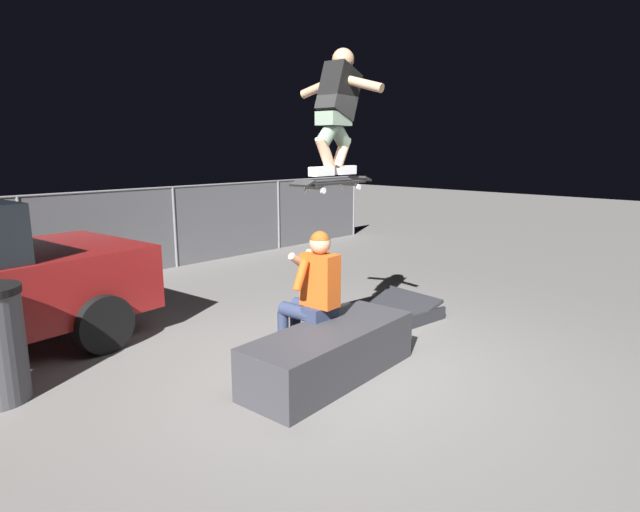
{
  "coord_description": "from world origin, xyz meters",
  "views": [
    {
      "loc": [
        -3.52,
        -2.97,
        2.04
      ],
      "look_at": [
        -0.1,
        0.29,
        1.06
      ],
      "focal_mm": 29.31,
      "sensor_mm": 36.0,
      "label": 1
    }
  ],
  "objects_px": {
    "ledge_box_main": "(331,353)",
    "skater_airborne": "(337,106)",
    "skateboard": "(333,183)",
    "kicker_ramp": "(390,313)",
    "person_sitting_on_ledge": "(312,290)"
  },
  "relations": [
    {
      "from": "skater_airborne",
      "to": "ledge_box_main",
      "type": "bearing_deg",
      "value": -144.06
    },
    {
      "from": "person_sitting_on_ledge",
      "to": "kicker_ramp",
      "type": "distance_m",
      "value": 1.76
    },
    {
      "from": "skateboard",
      "to": "kicker_ramp",
      "type": "distance_m",
      "value": 2.24
    },
    {
      "from": "kicker_ramp",
      "to": "skateboard",
      "type": "bearing_deg",
      "value": -166.29
    },
    {
      "from": "ledge_box_main",
      "to": "kicker_ramp",
      "type": "height_order",
      "value": "ledge_box_main"
    },
    {
      "from": "person_sitting_on_ledge",
      "to": "kicker_ramp",
      "type": "bearing_deg",
      "value": 8.15
    },
    {
      "from": "ledge_box_main",
      "to": "skateboard",
      "type": "height_order",
      "value": "skateboard"
    },
    {
      "from": "ledge_box_main",
      "to": "skater_airborne",
      "type": "height_order",
      "value": "skater_airborne"
    },
    {
      "from": "ledge_box_main",
      "to": "skater_airborne",
      "type": "xyz_separation_m",
      "value": [
        0.37,
        0.27,
        2.18
      ]
    },
    {
      "from": "skater_airborne",
      "to": "kicker_ramp",
      "type": "relative_size",
      "value": 1.05
    },
    {
      "from": "kicker_ramp",
      "to": "person_sitting_on_ledge",
      "type": "bearing_deg",
      "value": -171.85
    },
    {
      "from": "skater_airborne",
      "to": "kicker_ramp",
      "type": "xyz_separation_m",
      "value": [
        1.39,
        0.35,
        -2.36
      ]
    },
    {
      "from": "skater_airborne",
      "to": "person_sitting_on_ledge",
      "type": "bearing_deg",
      "value": 152.82
    },
    {
      "from": "skater_airborne",
      "to": "kicker_ramp",
      "type": "height_order",
      "value": "skater_airborne"
    },
    {
      "from": "kicker_ramp",
      "to": "ledge_box_main",
      "type": "bearing_deg",
      "value": -160.75
    }
  ]
}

